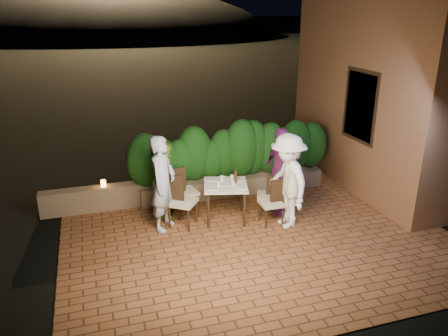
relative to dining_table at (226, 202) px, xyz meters
name	(u,v)px	position (x,y,z in m)	size (l,w,h in m)	color
ground	(263,243)	(0.36, -1.09, -0.40)	(400.00, 400.00, 0.00)	black
terrace_floor	(253,233)	(0.36, -0.59, -0.45)	(7.00, 6.00, 0.15)	brown
building_wall	(381,77)	(3.96, 0.91, 2.12)	(1.60, 5.00, 5.00)	brown
window_pane	(361,106)	(3.18, 0.41, 1.62)	(0.08, 1.00, 1.40)	black
window_frame	(361,106)	(3.17, 0.41, 1.62)	(0.06, 1.15, 1.55)	black
planter	(233,184)	(0.56, 1.21, -0.17)	(4.20, 0.55, 0.40)	brown
hedge	(233,153)	(0.56, 1.21, 0.57)	(4.00, 0.70, 1.10)	#144112
parapet	(96,199)	(-2.44, 1.21, -0.12)	(2.20, 0.30, 0.50)	brown
hill	(118,66)	(2.36, 58.91, -4.38)	(52.00, 40.00, 22.00)	black
dining_table	(226,202)	(0.00, 0.00, 0.00)	(0.83, 0.83, 0.75)	white
plate_nw	(212,188)	(-0.30, -0.13, 0.38)	(0.24, 0.24, 0.01)	white
plate_sw	(212,179)	(-0.20, 0.30, 0.38)	(0.22, 0.22, 0.01)	white
plate_ne	(242,188)	(0.24, -0.27, 0.38)	(0.21, 0.21, 0.01)	white
plate_se	(239,179)	(0.34, 0.14, 0.38)	(0.23, 0.23, 0.01)	white
plate_centre	(225,185)	(-0.03, -0.03, 0.38)	(0.20, 0.20, 0.01)	white
plate_front	(230,191)	(-0.02, -0.34, 0.38)	(0.22, 0.22, 0.01)	white
glass_nw	(218,184)	(-0.17, -0.08, 0.43)	(0.07, 0.07, 0.11)	silver
glass_sw	(222,178)	(-0.02, 0.18, 0.43)	(0.07, 0.07, 0.11)	silver
glass_ne	(233,183)	(0.12, -0.10, 0.43)	(0.06, 0.06, 0.10)	silver
glass_se	(232,178)	(0.18, 0.14, 0.44)	(0.07, 0.07, 0.12)	silver
beer_bottle	(236,176)	(0.22, 0.03, 0.51)	(0.05, 0.05, 0.28)	#44260B
bowl	(222,178)	(0.03, 0.29, 0.39)	(0.16, 0.16, 0.04)	white
chair_left_front	(183,201)	(-0.86, -0.02, 0.14)	(0.48, 0.48, 1.04)	black
chair_left_back	(184,191)	(-0.73, 0.44, 0.14)	(0.48, 0.48, 1.04)	black
chair_right_front	(271,202)	(0.78, -0.45, 0.08)	(0.42, 0.42, 0.90)	black
chair_right_back	(267,194)	(0.88, -0.01, 0.05)	(0.39, 0.39, 0.84)	black
diner_blue	(163,183)	(-1.22, 0.01, 0.54)	(0.67, 0.44, 1.83)	#A2BAD1
diner_green	(166,179)	(-1.06, 0.61, 0.38)	(0.74, 0.57, 1.52)	#81B939
diner_white	(287,181)	(1.03, -0.59, 0.54)	(1.18, 0.68, 1.83)	white
diner_purple	(280,171)	(1.15, -0.02, 0.52)	(1.05, 0.44, 1.79)	#79286F
parapet_lamp	(103,183)	(-2.26, 1.21, 0.20)	(0.10, 0.10, 0.14)	orange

